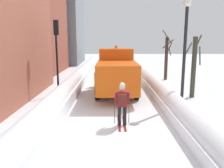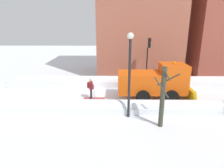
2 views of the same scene
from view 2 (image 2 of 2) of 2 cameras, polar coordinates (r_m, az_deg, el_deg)
ground_plane at (r=18.31m, az=25.49°, el=-3.67°), size 80.00×80.00×0.00m
snowbank_left at (r=20.63m, az=22.52°, el=0.42°), size 1.10×36.00×1.12m
building_brick_near at (r=24.88m, az=7.71°, el=23.04°), size 8.41×9.37×17.19m
plow_truck at (r=16.39m, az=12.44°, el=0.77°), size 3.20×5.98×3.12m
skier at (r=16.21m, az=-6.14°, el=-0.85°), size 0.62×1.80×1.81m
traffic_light_pole at (r=19.53m, az=10.50°, el=8.84°), size 0.28×0.42×4.66m
street_lamp at (r=12.27m, az=5.13°, el=5.15°), size 0.40×0.40×5.48m
bare_tree_near at (r=11.83m, az=14.45°, el=-3.52°), size 1.28×1.45×3.78m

